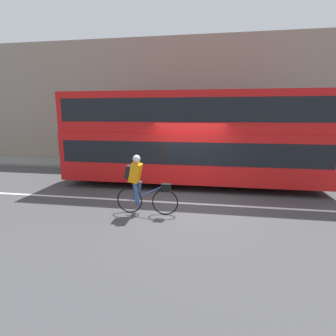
{
  "coord_description": "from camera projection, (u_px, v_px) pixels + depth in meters",
  "views": [
    {
      "loc": [
        0.72,
        -7.93,
        2.84
      ],
      "look_at": [
        -0.66,
        0.54,
        1.04
      ],
      "focal_mm": 28.0,
      "sensor_mm": 36.0,
      "label": 1
    }
  ],
  "objects": [
    {
      "name": "ground_plane",
      "position": [
        186.0,
        204.0,
        8.36
      ],
      "size": [
        80.0,
        80.0,
        0.0
      ],
      "primitive_type": "plane",
      "color": "#424244"
    },
    {
      "name": "sidewalk_curb",
      "position": [
        196.0,
        166.0,
        13.88
      ],
      "size": [
        60.0,
        2.17,
        0.14
      ],
      "color": "gray",
      "rests_on": "ground_plane"
    },
    {
      "name": "bus",
      "position": [
        192.0,
        135.0,
        10.3
      ],
      "size": [
        9.9,
        2.61,
        3.61
      ],
      "color": "black",
      "rests_on": "ground_plane"
    },
    {
      "name": "building_facade",
      "position": [
        199.0,
        102.0,
        14.38
      ],
      "size": [
        60.0,
        0.3,
        6.85
      ],
      "color": "gray",
      "rests_on": "ground_plane"
    },
    {
      "name": "road_center_line",
      "position": [
        186.0,
        203.0,
        8.4
      ],
      "size": [
        50.0,
        0.14,
        0.01
      ],
      "primitive_type": "cube",
      "color": "silver",
      "rests_on": "ground_plane"
    },
    {
      "name": "cyclist_on_bike",
      "position": [
        141.0,
        183.0,
        7.39
      ],
      "size": [
        1.79,
        0.32,
        1.71
      ],
      "color": "black",
      "rests_on": "ground_plane"
    }
  ]
}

